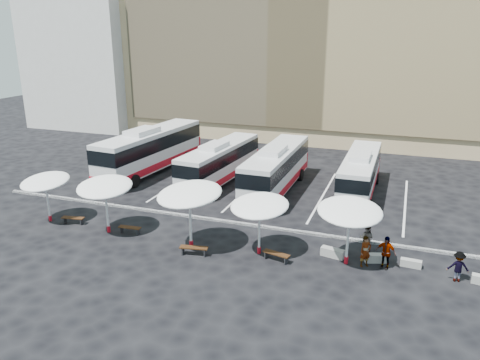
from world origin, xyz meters
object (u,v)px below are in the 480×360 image
(bus_1, at_px, (220,161))
(wood_bench_0, at_px, (73,219))
(passenger_0, at_px, (366,251))
(wood_bench_3, at_px, (276,255))
(sunshade_0, at_px, (45,182))
(wood_bench_2, at_px, (194,249))
(sunshade_2, at_px, (189,194))
(sunshade_1, at_px, (105,187))
(passenger_3, at_px, (458,267))
(passenger_1, at_px, (367,238))
(bus_0, at_px, (151,149))
(bus_3, at_px, (360,172))
(passenger_2, at_px, (386,253))
(wood_bench_1, at_px, (130,228))
(conc_bench_1, at_px, (376,258))
(conc_bench_2, at_px, (411,263))
(conc_bench_0, at_px, (333,253))
(bus_2, at_px, (276,168))
(sunshade_4, at_px, (350,212))
(sunshade_3, at_px, (260,206))

(bus_1, distance_m, wood_bench_0, 12.91)
(wood_bench_0, xyz_separation_m, passenger_0, (18.55, 0.56, 0.52))
(wood_bench_3, distance_m, passenger_0, 4.77)
(bus_1, distance_m, sunshade_0, 13.85)
(wood_bench_2, bearing_deg, sunshade_2, 124.70)
(sunshade_0, height_order, sunshade_1, sunshade_1)
(sunshade_1, relative_size, passenger_3, 2.54)
(wood_bench_3, bearing_deg, sunshade_1, 179.14)
(wood_bench_0, height_order, passenger_1, passenger_1)
(bus_0, xyz_separation_m, passenger_3, (24.30, -11.70, -1.28))
(bus_3, relative_size, passenger_2, 5.84)
(wood_bench_1, bearing_deg, wood_bench_2, -14.53)
(sunshade_1, xyz_separation_m, conc_bench_1, (16.15, 1.57, -2.76))
(conc_bench_2, bearing_deg, conc_bench_0, -176.40)
(bus_1, bearing_deg, sunshade_1, -98.31)
(wood_bench_1, bearing_deg, wood_bench_0, 179.16)
(passenger_1, bearing_deg, passenger_0, 102.32)
(passenger_2, bearing_deg, wood_bench_1, -162.13)
(conc_bench_1, bearing_deg, conc_bench_0, -175.49)
(bus_2, height_order, passenger_2, bus_2)
(bus_2, distance_m, wood_bench_0, 15.34)
(bus_0, relative_size, sunshade_4, 3.09)
(sunshade_4, height_order, conc_bench_0, sunshade_4)
(sunshade_3, bearing_deg, wood_bench_1, -179.03)
(wood_bench_3, distance_m, conc_bench_1, 5.46)
(bus_3, xyz_separation_m, passenger_2, (2.62, -11.68, -0.82))
(passenger_3, bearing_deg, bus_0, -32.07)
(bus_1, relative_size, conc_bench_1, 8.98)
(sunshade_1, distance_m, passenger_1, 15.85)
(sunshade_4, bearing_deg, bus_1, 137.28)
(sunshade_3, bearing_deg, sunshade_4, 5.35)
(sunshade_4, distance_m, passenger_1, 2.91)
(conc_bench_2, bearing_deg, sunshade_2, -171.14)
(passenger_1, bearing_deg, conc_bench_0, 44.04)
(bus_0, height_order, passenger_0, bus_0)
(bus_3, distance_m, passenger_1, 10.24)
(wood_bench_2, distance_m, passenger_0, 9.41)
(sunshade_0, bearing_deg, sunshade_2, -2.36)
(passenger_0, bearing_deg, bus_2, 90.89)
(bus_3, relative_size, wood_bench_0, 7.03)
(sunshade_2, bearing_deg, wood_bench_3, 0.91)
(bus_1, xyz_separation_m, wood_bench_1, (-1.35, -11.57, -1.44))
(wood_bench_1, bearing_deg, passenger_3, 1.86)
(sunshade_0, bearing_deg, conc_bench_1, 3.77)
(wood_bench_0, bearing_deg, wood_bench_2, -8.29)
(wood_bench_2, bearing_deg, sunshade_1, 170.64)
(sunshade_1, bearing_deg, bus_1, 76.91)
(wood_bench_1, distance_m, passenger_1, 14.31)
(bus_0, distance_m, bus_3, 18.16)
(bus_2, bearing_deg, wood_bench_2, -95.98)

